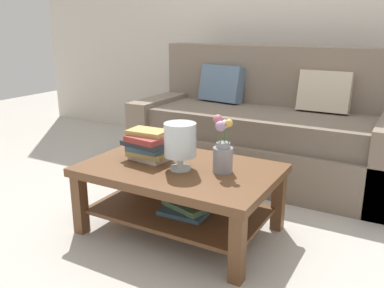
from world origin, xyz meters
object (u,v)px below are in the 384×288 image
object	(u,v)px
couch	(265,133)
book_stack_main	(149,145)
coffee_table	(180,185)
glass_hurricane_vase	(180,141)
flower_pitcher	(223,151)

from	to	relation	value
couch	book_stack_main	bearing A→B (deg)	-105.57
coffee_table	glass_hurricane_vase	world-z (taller)	glass_hurricane_vase
couch	coffee_table	size ratio (longest dim) A/B	1.85
couch	glass_hurricane_vase	bearing A→B (deg)	-93.24
couch	flower_pitcher	xyz separation A→B (m)	(0.16, -1.17, 0.18)
coffee_table	book_stack_main	world-z (taller)	book_stack_main
couch	glass_hurricane_vase	world-z (taller)	couch
flower_pitcher	couch	bearing A→B (deg)	97.70
glass_hurricane_vase	flower_pitcher	bearing A→B (deg)	20.34
couch	coffee_table	world-z (taller)	couch
couch	flower_pitcher	distance (m)	1.20
glass_hurricane_vase	flower_pitcher	size ratio (longest dim) A/B	0.84
coffee_table	glass_hurricane_vase	xyz separation A→B (m)	(0.03, -0.04, 0.29)
book_stack_main	coffee_table	bearing A→B (deg)	-4.83
coffee_table	book_stack_main	distance (m)	0.32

